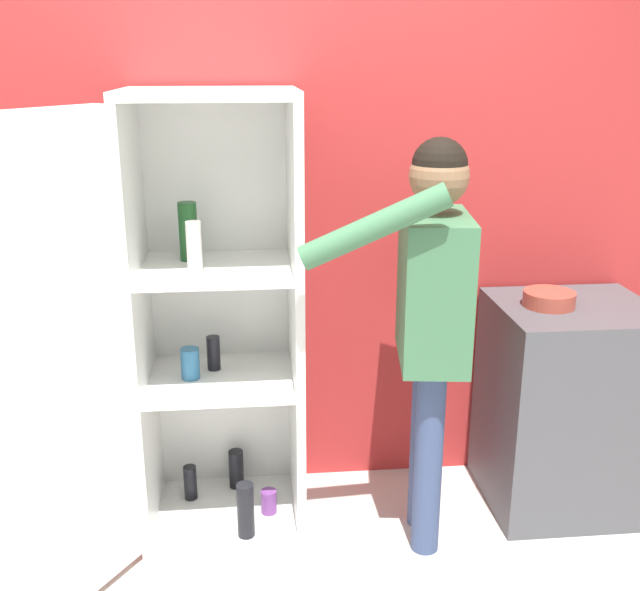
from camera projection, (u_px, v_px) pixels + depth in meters
wall_back at (259, 211)px, 3.20m from camera, size 7.00×0.06×2.55m
refrigerator at (184, 332)px, 2.90m from camera, size 1.05×1.11×1.79m
person at (431, 299)px, 2.81m from camera, size 0.68×0.57×1.64m
counter at (566, 406)px, 3.25m from camera, size 0.65×0.58×0.92m
bowl at (549, 299)px, 3.09m from camera, size 0.21×0.21×0.06m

